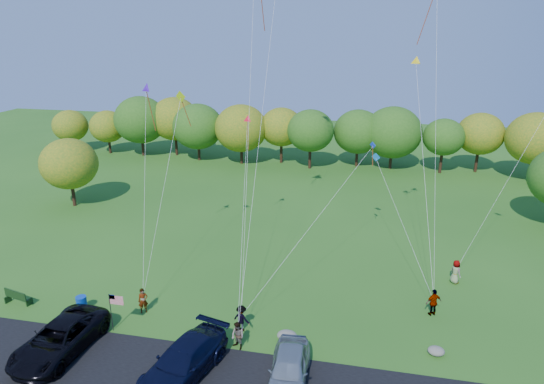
{
  "coord_description": "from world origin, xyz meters",
  "views": [
    {
      "loc": [
        7.31,
        -23.04,
        17.43
      ],
      "look_at": [
        1.14,
        6.0,
        7.17
      ],
      "focal_mm": 32.0,
      "sensor_mm": 36.0,
      "label": 1
    }
  ],
  "objects_px": {
    "flyer_d": "(434,302)",
    "flyer_e": "(456,272)",
    "minivan_dark": "(60,339)",
    "flyer_a": "(143,301)",
    "minivan_silver": "(289,369)",
    "minivan_navy": "(184,361)",
    "trash_barrel": "(82,304)",
    "flyer_c": "(241,318)",
    "park_bench": "(17,297)",
    "flyer_b": "(238,336)"
  },
  "relations": [
    {
      "from": "flyer_d",
      "to": "flyer_e",
      "type": "height_order",
      "value": "flyer_d"
    },
    {
      "from": "minivan_dark",
      "to": "flyer_a",
      "type": "bearing_deg",
      "value": 64.7
    },
    {
      "from": "minivan_dark",
      "to": "minivan_silver",
      "type": "relative_size",
      "value": 1.25
    },
    {
      "from": "minivan_silver",
      "to": "flyer_d",
      "type": "height_order",
      "value": "flyer_d"
    },
    {
      "from": "minivan_dark",
      "to": "minivan_navy",
      "type": "relative_size",
      "value": 1.03
    },
    {
      "from": "flyer_a",
      "to": "minivan_silver",
      "type": "bearing_deg",
      "value": -56.11
    },
    {
      "from": "trash_barrel",
      "to": "flyer_e",
      "type": "bearing_deg",
      "value": 20.01
    },
    {
      "from": "flyer_c",
      "to": "trash_barrel",
      "type": "xyz_separation_m",
      "value": [
        -10.63,
        -0.06,
        -0.34
      ]
    },
    {
      "from": "minivan_navy",
      "to": "flyer_a",
      "type": "bearing_deg",
      "value": 147.86
    },
    {
      "from": "park_bench",
      "to": "trash_barrel",
      "type": "distance_m",
      "value": 4.57
    },
    {
      "from": "minivan_silver",
      "to": "flyer_e",
      "type": "distance_m",
      "value": 15.92
    },
    {
      "from": "minivan_silver",
      "to": "flyer_d",
      "type": "bearing_deg",
      "value": 42.1
    },
    {
      "from": "minivan_dark",
      "to": "flyer_d",
      "type": "bearing_deg",
      "value": 26.0
    },
    {
      "from": "flyer_b",
      "to": "minivan_silver",
      "type": "bearing_deg",
      "value": -1.71
    },
    {
      "from": "minivan_dark",
      "to": "flyer_d",
      "type": "height_order",
      "value": "flyer_d"
    },
    {
      "from": "flyer_b",
      "to": "trash_barrel",
      "type": "relative_size",
      "value": 1.68
    },
    {
      "from": "flyer_a",
      "to": "flyer_e",
      "type": "height_order",
      "value": "flyer_e"
    },
    {
      "from": "flyer_e",
      "to": "park_bench",
      "type": "bearing_deg",
      "value": 71.11
    },
    {
      "from": "flyer_a",
      "to": "trash_barrel",
      "type": "height_order",
      "value": "flyer_a"
    },
    {
      "from": "minivan_silver",
      "to": "flyer_a",
      "type": "distance_m",
      "value": 11.17
    },
    {
      "from": "flyer_b",
      "to": "park_bench",
      "type": "height_order",
      "value": "flyer_b"
    },
    {
      "from": "flyer_e",
      "to": "park_bench",
      "type": "xyz_separation_m",
      "value": [
        -28.53,
        -8.99,
        -0.3
      ]
    },
    {
      "from": "minivan_silver",
      "to": "park_bench",
      "type": "xyz_separation_m",
      "value": [
        -18.77,
        3.59,
        -0.33
      ]
    },
    {
      "from": "trash_barrel",
      "to": "flyer_d",
      "type": "bearing_deg",
      "value": 10.71
    },
    {
      "from": "flyer_b",
      "to": "flyer_c",
      "type": "relative_size",
      "value": 1.0
    },
    {
      "from": "flyer_c",
      "to": "flyer_e",
      "type": "distance_m",
      "value": 15.91
    },
    {
      "from": "flyer_a",
      "to": "trash_barrel",
      "type": "bearing_deg",
      "value": 156.81
    },
    {
      "from": "flyer_c",
      "to": "flyer_a",
      "type": "bearing_deg",
      "value": 12.32
    },
    {
      "from": "minivan_navy",
      "to": "flyer_a",
      "type": "height_order",
      "value": "minivan_navy"
    },
    {
      "from": "minivan_dark",
      "to": "trash_barrel",
      "type": "height_order",
      "value": "minivan_dark"
    },
    {
      "from": "minivan_navy",
      "to": "flyer_b",
      "type": "bearing_deg",
      "value": 67.43
    },
    {
      "from": "minivan_silver",
      "to": "trash_barrel",
      "type": "bearing_deg",
      "value": 161.25
    },
    {
      "from": "minivan_silver",
      "to": "flyer_b",
      "type": "relative_size",
      "value": 2.94
    },
    {
      "from": "minivan_navy",
      "to": "trash_barrel",
      "type": "xyz_separation_m",
      "value": [
        -8.76,
        4.45,
        -0.43
      ]
    },
    {
      "from": "flyer_d",
      "to": "flyer_e",
      "type": "bearing_deg",
      "value": -140.56
    },
    {
      "from": "flyer_b",
      "to": "flyer_d",
      "type": "bearing_deg",
      "value": 59.28
    },
    {
      "from": "minivan_dark",
      "to": "park_bench",
      "type": "height_order",
      "value": "minivan_dark"
    },
    {
      "from": "minivan_dark",
      "to": "trash_barrel",
      "type": "xyz_separation_m",
      "value": [
        -1.3,
        4.08,
        -0.42
      ]
    },
    {
      "from": "minivan_dark",
      "to": "minivan_navy",
      "type": "bearing_deg",
      "value": 1.5
    },
    {
      "from": "flyer_d",
      "to": "trash_barrel",
      "type": "relative_size",
      "value": 1.82
    },
    {
      "from": "flyer_a",
      "to": "flyer_c",
      "type": "height_order",
      "value": "flyer_a"
    },
    {
      "from": "flyer_d",
      "to": "park_bench",
      "type": "distance_m",
      "value": 26.96
    },
    {
      "from": "flyer_c",
      "to": "flyer_e",
      "type": "xyz_separation_m",
      "value": [
        13.34,
        8.67,
        0.04
      ]
    },
    {
      "from": "minivan_silver",
      "to": "flyer_e",
      "type": "relative_size",
      "value": 2.82
    },
    {
      "from": "flyer_a",
      "to": "flyer_e",
      "type": "relative_size",
      "value": 0.96
    },
    {
      "from": "minivan_navy",
      "to": "flyer_d",
      "type": "distance_m",
      "value": 15.82
    },
    {
      "from": "flyer_a",
      "to": "trash_barrel",
      "type": "relative_size",
      "value": 1.68
    },
    {
      "from": "flyer_b",
      "to": "trash_barrel",
      "type": "distance_m",
      "value": 11.01
    },
    {
      "from": "minivan_silver",
      "to": "flyer_d",
      "type": "xyz_separation_m",
      "value": [
        7.83,
        8.02,
        0.01
      ]
    },
    {
      "from": "minivan_dark",
      "to": "park_bench",
      "type": "relative_size",
      "value": 3.23
    }
  ]
}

